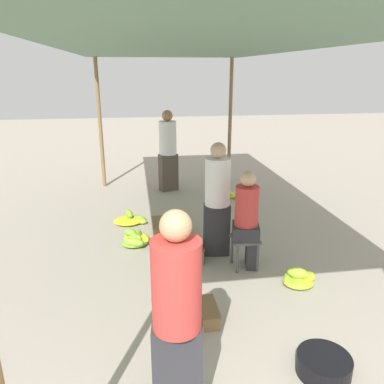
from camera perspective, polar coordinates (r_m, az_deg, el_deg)
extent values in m
cylinder|color=olive|center=(8.44, -13.82, 9.92)|extent=(0.08, 0.08, 2.77)
cylinder|color=olive|center=(8.69, 5.81, 10.55)|extent=(0.08, 0.08, 2.77)
cube|color=#567A60|center=(5.00, -0.52, 21.28)|extent=(3.29, 7.18, 0.04)
cube|color=#2D2D33|center=(3.10, -2.19, -25.36)|extent=(0.39, 0.25, 0.77)
cylinder|color=#BF3833|center=(2.65, -2.38, -13.99)|extent=(0.39, 0.39, 0.67)
sphere|color=tan|center=(2.45, -2.51, -5.15)|extent=(0.22, 0.22, 0.22)
cube|color=#4C4C4C|center=(4.98, 8.11, -7.09)|extent=(0.34, 0.34, 0.04)
cylinder|color=#4C4C4C|center=(4.92, 6.91, -10.15)|extent=(0.04, 0.04, 0.39)
cylinder|color=#4C4C4C|center=(5.00, 9.96, -9.85)|extent=(0.04, 0.04, 0.39)
cylinder|color=#4C4C4C|center=(5.15, 6.10, -8.75)|extent=(0.04, 0.04, 0.39)
cylinder|color=#4C4C4C|center=(5.23, 9.02, -8.49)|extent=(0.04, 0.04, 0.39)
cube|color=#2D2D33|center=(5.11, 9.02, -8.88)|extent=(0.20, 0.33, 0.43)
cube|color=#2D2D33|center=(4.93, 8.16, -5.94)|extent=(0.41, 0.41, 0.18)
cylinder|color=#BF3833|center=(4.80, 8.35, -2.12)|extent=(0.36, 0.36, 0.52)
sphere|color=tan|center=(4.69, 8.55, 2.01)|extent=(0.20, 0.20, 0.20)
cylinder|color=black|center=(3.74, 19.43, -23.59)|extent=(0.47, 0.47, 0.17)
ellipsoid|color=#C6D429|center=(5.74, -7.23, -6.93)|extent=(0.19, 0.30, 0.10)
ellipsoid|color=#B5CD2C|center=(5.80, -9.69, -7.12)|extent=(0.19, 0.28, 0.14)
ellipsoid|color=#84B934|center=(5.69, -9.44, -6.06)|extent=(0.24, 0.23, 0.11)
ellipsoid|color=#8DBD33|center=(5.75, -8.36, -6.51)|extent=(0.20, 0.32, 0.14)
ellipsoid|color=#8EBD33|center=(5.60, -8.85, -7.57)|extent=(0.33, 0.25, 0.13)
ellipsoid|color=#ABC92E|center=(5.66, -8.71, -7.03)|extent=(0.24, 0.18, 0.15)
ellipsoid|color=#8ABC33|center=(5.69, -8.83, -6.67)|extent=(0.16, 0.23, 0.14)
ellipsoid|color=#76B437|center=(5.73, -8.77, -7.58)|extent=(0.39, 0.34, 0.10)
ellipsoid|color=#82B835|center=(6.54, -9.61, -3.23)|extent=(0.19, 0.31, 0.13)
ellipsoid|color=#97C131|center=(6.55, -8.33, -4.10)|extent=(0.30, 0.18, 0.12)
ellipsoid|color=#9CC330|center=(6.50, -7.86, -4.36)|extent=(0.30, 0.28, 0.10)
ellipsoid|color=#90BE32|center=(6.56, -8.53, -4.17)|extent=(0.18, 0.23, 0.09)
ellipsoid|color=yellow|center=(6.54, -9.71, -4.31)|extent=(0.49, 0.43, 0.10)
ellipsoid|color=yellow|center=(7.73, 6.17, -0.58)|extent=(0.29, 0.19, 0.10)
ellipsoid|color=#9DC330|center=(7.70, 5.30, -0.46)|extent=(0.30, 0.21, 0.14)
ellipsoid|color=#7BB636|center=(7.85, 4.42, 0.06)|extent=(0.24, 0.25, 0.11)
ellipsoid|color=#C6D429|center=(7.73, 4.13, -0.33)|extent=(0.23, 0.31, 0.15)
ellipsoid|color=#C6D429|center=(7.82, 5.13, -0.34)|extent=(0.38, 0.33, 0.10)
ellipsoid|color=#9FC430|center=(4.80, 15.81, -11.78)|extent=(0.29, 0.25, 0.13)
ellipsoid|color=#9BC230|center=(4.91, 15.42, -12.06)|extent=(0.17, 0.31, 0.09)
ellipsoid|color=#90BE32|center=(4.89, 14.48, -12.41)|extent=(0.25, 0.29, 0.10)
ellipsoid|color=yellow|center=(4.86, 17.04, -12.77)|extent=(0.19, 0.26, 0.10)
ellipsoid|color=#C3D229|center=(4.93, 17.35, -12.19)|extent=(0.26, 0.26, 0.09)
ellipsoid|color=#8EBD33|center=(4.92, 16.93, -12.23)|extent=(0.23, 0.17, 0.12)
ellipsoid|color=#9EC330|center=(4.88, 15.91, -12.99)|extent=(0.39, 0.34, 0.10)
cube|color=olive|center=(4.13, 0.83, -18.13)|extent=(0.40, 0.40, 0.15)
cube|color=brown|center=(4.07, 0.84, -17.14)|extent=(0.41, 0.41, 0.02)
cube|color=brown|center=(5.26, -0.97, -9.18)|extent=(0.44, 0.44, 0.21)
cube|color=brown|center=(5.21, -0.97, -8.06)|extent=(0.45, 0.45, 0.02)
cube|color=#9E7A4C|center=(6.04, -3.59, -5.49)|extent=(0.50, 0.50, 0.20)
cube|color=brown|center=(5.99, -3.61, -4.50)|extent=(0.52, 0.52, 0.02)
cube|color=#4C4238|center=(8.13, -3.61, 3.02)|extent=(0.43, 0.33, 0.80)
cylinder|color=white|center=(7.97, -3.72, 8.24)|extent=(0.47, 0.47, 0.70)
sphere|color=#9E704C|center=(7.90, -3.79, 11.55)|extent=(0.23, 0.23, 0.23)
cube|color=#2D2D33|center=(5.30, 3.76, -5.73)|extent=(0.38, 0.23, 0.75)
cylinder|color=white|center=(5.06, 3.92, 1.56)|extent=(0.37, 0.37, 0.65)
sphere|color=tan|center=(4.96, 4.03, 6.35)|extent=(0.21, 0.21, 0.21)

